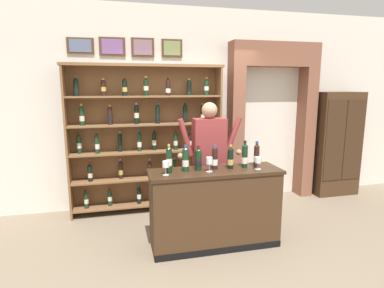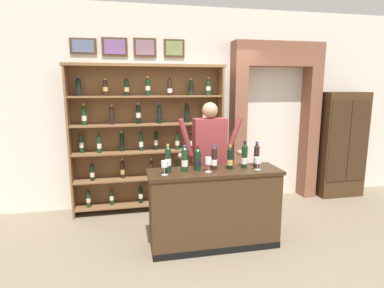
{
  "view_description": "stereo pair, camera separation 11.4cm",
  "coord_description": "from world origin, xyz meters",
  "px_view_note": "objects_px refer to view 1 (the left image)",
  "views": [
    {
      "loc": [
        -0.92,
        -3.46,
        1.94
      ],
      "look_at": [
        0.0,
        0.37,
        1.21
      ],
      "focal_mm": 29.52,
      "sensor_mm": 36.0,
      "label": 1
    },
    {
      "loc": [
        -0.81,
        -3.48,
        1.94
      ],
      "look_at": [
        0.0,
        0.37,
        1.21
      ],
      "focal_mm": 29.52,
      "sensor_mm": 36.0,
      "label": 2
    }
  ],
  "objects_px": {
    "tasting_bottle_vin_santo": "(198,159)",
    "tasting_bottle_brunello": "(245,156)",
    "wine_glass_left": "(258,161)",
    "tasting_bottle_chianti": "(231,158)",
    "wine_shelf": "(146,135)",
    "wine_glass_center": "(166,165)",
    "shopkeeper": "(209,151)",
    "tasting_bottle_prosecco": "(186,159)",
    "tasting_bottle_super_tuscan": "(257,155)",
    "wine_glass_spare": "(209,161)",
    "tasting_bottle_bianco": "(215,158)",
    "tasting_bottle_riserva": "(169,159)",
    "tasting_counter": "(215,208)",
    "side_cabinet": "(336,144)"
  },
  "relations": [
    {
      "from": "tasting_bottle_super_tuscan",
      "to": "wine_glass_spare",
      "type": "xyz_separation_m",
      "value": [
        -0.64,
        -0.1,
        -0.02
      ]
    },
    {
      "from": "wine_shelf",
      "to": "tasting_bottle_riserva",
      "type": "xyz_separation_m",
      "value": [
        0.13,
        -1.32,
        -0.09
      ]
    },
    {
      "from": "tasting_bottle_chianti",
      "to": "wine_glass_center",
      "type": "xyz_separation_m",
      "value": [
        -0.8,
        -0.1,
        -0.01
      ]
    },
    {
      "from": "tasting_bottle_super_tuscan",
      "to": "tasting_bottle_brunello",
      "type": "bearing_deg",
      "value": -178.03
    },
    {
      "from": "wine_glass_center",
      "to": "tasting_bottle_chianti",
      "type": "bearing_deg",
      "value": 7.37
    },
    {
      "from": "tasting_bottle_brunello",
      "to": "wine_glass_spare",
      "type": "xyz_separation_m",
      "value": [
        -0.48,
        -0.1,
        -0.02
      ]
    },
    {
      "from": "tasting_counter",
      "to": "tasting_bottle_riserva",
      "type": "distance_m",
      "value": 0.84
    },
    {
      "from": "tasting_bottle_brunello",
      "to": "tasting_counter",
      "type": "bearing_deg",
      "value": -173.94
    },
    {
      "from": "shopkeeper",
      "to": "tasting_bottle_vin_santo",
      "type": "xyz_separation_m",
      "value": [
        -0.28,
        -0.49,
        0.01
      ]
    },
    {
      "from": "side_cabinet",
      "to": "tasting_counter",
      "type": "distance_m",
      "value": 3.04
    },
    {
      "from": "tasting_bottle_riserva",
      "to": "wine_glass_left",
      "type": "xyz_separation_m",
      "value": [
        1.05,
        -0.11,
        -0.05
      ]
    },
    {
      "from": "tasting_counter",
      "to": "tasting_bottle_brunello",
      "type": "bearing_deg",
      "value": 6.06
    },
    {
      "from": "tasting_counter",
      "to": "tasting_bottle_brunello",
      "type": "distance_m",
      "value": 0.74
    },
    {
      "from": "wine_shelf",
      "to": "shopkeeper",
      "type": "xyz_separation_m",
      "value": [
        0.76,
        -0.81,
        -0.12
      ]
    },
    {
      "from": "tasting_counter",
      "to": "wine_glass_center",
      "type": "xyz_separation_m",
      "value": [
        -0.6,
        -0.08,
        0.59
      ]
    },
    {
      "from": "shopkeeper",
      "to": "wine_glass_center",
      "type": "height_order",
      "value": "shopkeeper"
    },
    {
      "from": "tasting_bottle_bianco",
      "to": "wine_glass_spare",
      "type": "height_order",
      "value": "tasting_bottle_bianco"
    },
    {
      "from": "tasting_bottle_super_tuscan",
      "to": "wine_glass_center",
      "type": "relative_size",
      "value": 1.97
    },
    {
      "from": "wine_shelf",
      "to": "tasting_bottle_prosecco",
      "type": "relative_size",
      "value": 7.55
    },
    {
      "from": "tasting_bottle_super_tuscan",
      "to": "wine_glass_left",
      "type": "relative_size",
      "value": 2.13
    },
    {
      "from": "side_cabinet",
      "to": "wine_glass_spare",
      "type": "height_order",
      "value": "side_cabinet"
    },
    {
      "from": "wine_glass_spare",
      "to": "tasting_bottle_brunello",
      "type": "bearing_deg",
      "value": 11.56
    },
    {
      "from": "tasting_bottle_riserva",
      "to": "wine_glass_center",
      "type": "height_order",
      "value": "tasting_bottle_riserva"
    },
    {
      "from": "shopkeeper",
      "to": "tasting_bottle_vin_santo",
      "type": "bearing_deg",
      "value": -119.78
    },
    {
      "from": "tasting_bottle_bianco",
      "to": "tasting_bottle_chianti",
      "type": "relative_size",
      "value": 1.0
    },
    {
      "from": "tasting_bottle_vin_santo",
      "to": "tasting_bottle_brunello",
      "type": "xyz_separation_m",
      "value": [
        0.59,
        -0.0,
        0.01
      ]
    },
    {
      "from": "wine_shelf",
      "to": "wine_glass_center",
      "type": "xyz_separation_m",
      "value": [
        0.07,
        -1.42,
        -0.13
      ]
    },
    {
      "from": "tasting_bottle_chianti",
      "to": "wine_glass_left",
      "type": "height_order",
      "value": "tasting_bottle_chianti"
    },
    {
      "from": "tasting_bottle_vin_santo",
      "to": "wine_glass_left",
      "type": "bearing_deg",
      "value": -10.33
    },
    {
      "from": "tasting_bottle_vin_santo",
      "to": "tasting_bottle_bianco",
      "type": "relative_size",
      "value": 1.03
    },
    {
      "from": "tasting_bottle_chianti",
      "to": "wine_glass_spare",
      "type": "xyz_separation_m",
      "value": [
        -0.29,
        -0.09,
        -0.0
      ]
    },
    {
      "from": "shopkeeper",
      "to": "tasting_bottle_super_tuscan",
      "type": "bearing_deg",
      "value": -46.14
    },
    {
      "from": "tasting_bottle_bianco",
      "to": "wine_glass_left",
      "type": "xyz_separation_m",
      "value": [
        0.5,
        -0.14,
        -0.03
      ]
    },
    {
      "from": "wine_glass_spare",
      "to": "tasting_bottle_chianti",
      "type": "bearing_deg",
      "value": 16.35
    },
    {
      "from": "wine_glass_left",
      "to": "tasting_bottle_chianti",
      "type": "bearing_deg",
      "value": 159.65
    },
    {
      "from": "side_cabinet",
      "to": "tasting_bottle_chianti",
      "type": "height_order",
      "value": "side_cabinet"
    },
    {
      "from": "tasting_bottle_brunello",
      "to": "wine_glass_center",
      "type": "bearing_deg",
      "value": -173.29
    },
    {
      "from": "shopkeeper",
      "to": "tasting_bottle_bianco",
      "type": "relative_size",
      "value": 5.93
    },
    {
      "from": "wine_shelf",
      "to": "tasting_bottle_vin_santo",
      "type": "height_order",
      "value": "wine_shelf"
    },
    {
      "from": "tasting_bottle_riserva",
      "to": "wine_glass_left",
      "type": "distance_m",
      "value": 1.06
    },
    {
      "from": "wine_glass_spare",
      "to": "shopkeeper",
      "type": "bearing_deg",
      "value": 73.56
    },
    {
      "from": "tasting_bottle_prosecco",
      "to": "tasting_bottle_bianco",
      "type": "xyz_separation_m",
      "value": [
        0.36,
        0.02,
        -0.01
      ]
    },
    {
      "from": "wine_shelf",
      "to": "wine_glass_spare",
      "type": "height_order",
      "value": "wine_shelf"
    },
    {
      "from": "tasting_bottle_super_tuscan",
      "to": "tasting_bottle_bianco",
      "type": "bearing_deg",
      "value": 179.26
    },
    {
      "from": "shopkeeper",
      "to": "tasting_bottle_prosecco",
      "type": "bearing_deg",
      "value": -131.17
    },
    {
      "from": "tasting_bottle_chianti",
      "to": "tasting_bottle_super_tuscan",
      "type": "height_order",
      "value": "tasting_bottle_super_tuscan"
    },
    {
      "from": "wine_shelf",
      "to": "tasting_bottle_brunello",
      "type": "bearing_deg",
      "value": -50.64
    },
    {
      "from": "tasting_bottle_brunello",
      "to": "wine_glass_center",
      "type": "relative_size",
      "value": 2.05
    },
    {
      "from": "tasting_bottle_prosecco",
      "to": "wine_glass_left",
      "type": "distance_m",
      "value": 0.87
    },
    {
      "from": "tasting_bottle_brunello",
      "to": "shopkeeper",
      "type": "bearing_deg",
      "value": 122.03
    }
  ]
}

